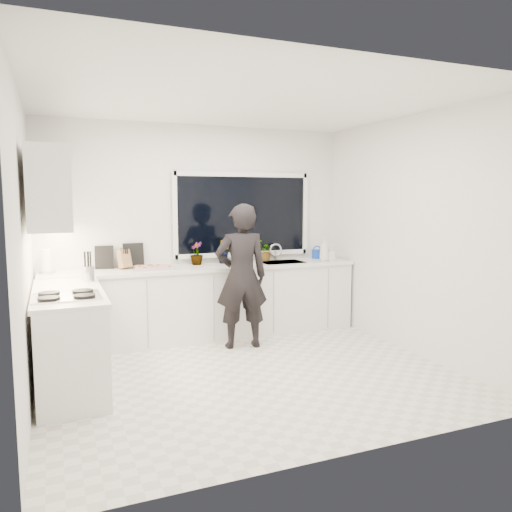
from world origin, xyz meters
name	(u,v)px	position (x,y,z in m)	size (l,w,h in m)	color
floor	(249,375)	(0.00, 0.00, -0.01)	(4.00, 3.50, 0.02)	beige
wall_back	(199,230)	(0.00, 1.76, 1.35)	(4.00, 0.02, 2.70)	white
wall_left	(23,249)	(-2.01, 0.00, 1.35)	(0.02, 3.50, 2.70)	white
wall_right	(413,235)	(2.01, 0.00, 1.35)	(0.02, 3.50, 2.70)	white
ceiling	(248,99)	(0.00, 0.00, 2.71)	(4.00, 3.50, 0.02)	white
window	(243,215)	(0.60, 1.73, 1.55)	(1.80, 0.02, 1.00)	black
base_cabinets_back	(207,303)	(0.00, 1.45, 0.44)	(3.92, 0.58, 0.88)	white
base_cabinets_left	(70,340)	(-1.67, 0.35, 0.44)	(0.58, 1.60, 0.88)	white
countertop_back	(207,268)	(0.00, 1.44, 0.90)	(3.94, 0.62, 0.04)	silver
countertop_left	(68,292)	(-1.67, 0.35, 0.90)	(0.62, 1.60, 0.04)	silver
upper_cabinets	(49,190)	(-1.79, 0.70, 1.85)	(0.34, 2.10, 0.70)	white
sink	(282,266)	(1.05, 1.45, 0.87)	(0.58, 0.42, 0.14)	silver
faucet	(276,252)	(1.05, 1.65, 1.03)	(0.03, 0.03, 0.22)	silver
stovetop	(66,296)	(-1.69, 0.00, 0.94)	(0.56, 0.48, 0.03)	black
person	(241,276)	(0.26, 0.90, 0.85)	(0.62, 0.41, 1.71)	black
pizza_tray	(153,268)	(-0.67, 1.42, 0.94)	(0.47, 0.34, 0.03)	silver
pizza	(153,267)	(-0.67, 1.42, 0.95)	(0.43, 0.30, 0.01)	red
watering_can	(317,254)	(1.67, 1.61, 0.98)	(0.14, 0.14, 0.13)	#1238AA
paper_towel_roll	(47,262)	(-1.85, 1.55, 1.05)	(0.11, 0.11, 0.26)	white
knife_block	(124,260)	(-0.99, 1.59, 1.03)	(0.13, 0.10, 0.22)	brown
utensil_crock	(88,274)	(-1.46, 0.80, 1.00)	(0.13, 0.13, 0.16)	#A9AAAE
picture_frame_large	(104,257)	(-1.21, 1.69, 1.06)	(0.22, 0.02, 0.28)	black
picture_frame_small	(134,255)	(-0.86, 1.69, 1.07)	(0.25, 0.02, 0.30)	black
herb_plants	(239,251)	(0.50, 1.61, 1.07)	(1.22, 0.30, 0.33)	#26662D
soap_bottles	(326,250)	(1.64, 1.30, 1.07)	(0.21, 0.13, 0.33)	#D8BF66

